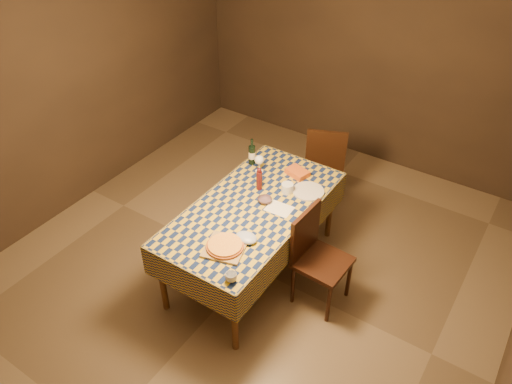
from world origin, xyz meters
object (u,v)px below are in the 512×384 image
bowl (265,200)px  chair_far (325,158)px  cutting_board (225,248)px  wine_bottle (252,154)px  white_plate (308,191)px  chair_right (315,253)px  dining_table (253,213)px  pizza (225,245)px

bowl → chair_far: (-0.02, 1.27, -0.27)m
cutting_board → wine_bottle: size_ratio=1.13×
white_plate → chair_right: (0.32, -0.43, -0.26)m
dining_table → white_plate: white_plate is taller
cutting_board → pizza: pizza is taller
white_plate → chair_far: bearing=106.6°
wine_bottle → chair_right: wine_bottle is taller
chair_far → chair_right: bearing=-66.2°
cutting_board → pizza: size_ratio=0.94×
bowl → cutting_board: bearing=-85.0°
pizza → white_plate: pizza is taller
dining_table → chair_right: 0.65m
pizza → chair_right: 0.83m
cutting_board → wine_bottle: 1.23m
dining_table → wine_bottle: wine_bottle is taller
wine_bottle → chair_far: (0.41, 0.82, -0.35)m
cutting_board → chair_far: (-0.08, 1.95, -0.26)m
bowl → chair_right: size_ratio=0.14×
bowl → chair_far: bearing=91.1°
bowl → white_plate: bowl is taller
bowl → wine_bottle: 0.63m
pizza → chair_far: 1.97m
bowl → chair_right: (0.58, -0.09, -0.27)m
dining_table → bowl: bowl is taller
wine_bottle → white_plate: (0.69, -0.11, -0.09)m
cutting_board → chair_far: chair_far is taller
chair_far → dining_table: bearing=-91.1°
chair_far → pizza: bearing=-87.6°
pizza → bowl: 0.68m
dining_table → cutting_board: (0.11, -0.56, 0.09)m
pizza → dining_table: bearing=101.1°
cutting_board → bowl: bowl is taller
pizza → bowl: pizza is taller
pizza → chair_right: chair_right is taller
dining_table → pizza: (0.11, -0.56, 0.11)m
cutting_board → wine_bottle: (-0.50, 1.13, 0.09)m
chair_far → cutting_board: bearing=-87.6°
wine_bottle → chair_right: size_ratio=0.30×
bowl → chair_far: size_ratio=0.14×
wine_bottle → pizza: bearing=-66.2°
chair_far → chair_right: same height
pizza → chair_far: chair_far is taller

